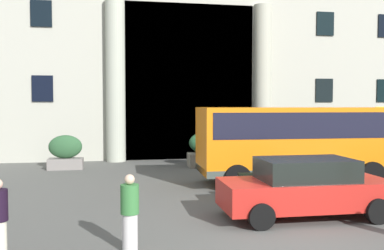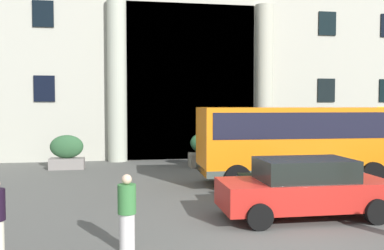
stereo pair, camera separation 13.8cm
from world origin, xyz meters
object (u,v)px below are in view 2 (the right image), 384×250
at_px(hedge_planter_entrance_right, 206,150).
at_px(hedge_planter_far_west, 287,150).
at_px(hedge_planter_east, 369,147).
at_px(pedestrian_child_trailing, 127,213).
at_px(orange_minibus, 294,138).
at_px(scooter_by_planter, 251,185).
at_px(white_taxi_kerbside, 304,188).
at_px(bus_stop_sign, 381,132).
at_px(hedge_planter_far_east, 67,153).

height_order(hedge_planter_entrance_right, hedge_planter_far_west, hedge_planter_entrance_right).
relative_size(hedge_planter_east, pedestrian_child_trailing, 1.16).
height_order(orange_minibus, scooter_by_planter, orange_minibus).
bearing_deg(white_taxi_kerbside, hedge_planter_entrance_right, 94.96).
bearing_deg(bus_stop_sign, hedge_planter_far_west, 125.62).
distance_m(bus_stop_sign, hedge_planter_east, 3.65).
relative_size(hedge_planter_far_east, scooter_by_planter, 0.75).
distance_m(bus_stop_sign, hedge_planter_far_east, 13.46).
bearing_deg(hedge_planter_east, bus_stop_sign, -115.24).
bearing_deg(pedestrian_child_trailing, hedge_planter_east, 178.02).
xyz_separation_m(bus_stop_sign, white_taxi_kerbside, (-6.05, -5.91, -0.95)).
xyz_separation_m(orange_minibus, hedge_planter_entrance_right, (-2.32, 4.62, -0.88)).
xyz_separation_m(hedge_planter_entrance_right, pedestrian_child_trailing, (-3.78, -10.77, -0.01)).
bearing_deg(hedge_planter_far_west, bus_stop_sign, -54.38).
bearing_deg(white_taxi_kerbside, hedge_planter_east, 50.85).
relative_size(bus_stop_sign, hedge_planter_east, 1.57).
bearing_deg(hedge_planter_far_east, scooter_by_planter, -50.00).
xyz_separation_m(bus_stop_sign, scooter_by_planter, (-6.79, -3.81, -1.25)).
relative_size(hedge_planter_east, white_taxi_kerbside, 0.41).
xyz_separation_m(bus_stop_sign, pedestrian_child_trailing, (-10.53, -7.63, -0.95)).
distance_m(hedge_planter_far_east, hedge_planter_far_west, 10.37).
distance_m(white_taxi_kerbside, scooter_by_planter, 2.25).
relative_size(white_taxi_kerbside, scooter_by_planter, 2.13).
bearing_deg(pedestrian_child_trailing, scooter_by_planter, -178.28).
xyz_separation_m(hedge_planter_entrance_right, hedge_planter_far_west, (4.16, 0.46, -0.11)).
xyz_separation_m(white_taxi_kerbside, pedestrian_child_trailing, (-4.48, -1.73, -0.01)).
distance_m(white_taxi_kerbside, pedestrian_child_trailing, 4.80).
bearing_deg(hedge_planter_far_west, hedge_planter_far_east, -179.60).
relative_size(hedge_planter_far_east, white_taxi_kerbside, 0.35).
bearing_deg(hedge_planter_far_west, hedge_planter_east, -5.76).
height_order(hedge_planter_far_west, pedestrian_child_trailing, pedestrian_child_trailing).
height_order(hedge_planter_far_west, scooter_by_planter, hedge_planter_far_west).
distance_m(hedge_planter_east, white_taxi_kerbside, 11.82).
bearing_deg(scooter_by_planter, white_taxi_kerbside, -64.70).
bearing_deg(orange_minibus, hedge_planter_far_east, 151.20).
bearing_deg(hedge_planter_entrance_right, white_taxi_kerbside, -85.60).
distance_m(hedge_planter_entrance_right, white_taxi_kerbside, 9.07).
xyz_separation_m(orange_minibus, hedge_planter_east, (5.93, 4.67, -0.90)).
height_order(orange_minibus, hedge_planter_far_east, orange_minibus).
bearing_deg(scooter_by_planter, bus_stop_sign, 35.11).
distance_m(hedge_planter_east, pedestrian_child_trailing, 16.18).
relative_size(orange_minibus, white_taxi_kerbside, 1.60).
relative_size(hedge_planter_far_west, scooter_by_planter, 0.76).
distance_m(bus_stop_sign, white_taxi_kerbside, 8.51).
bearing_deg(white_taxi_kerbside, scooter_by_planter, 110.03).
distance_m(hedge_planter_entrance_right, scooter_by_planter, 6.95).
height_order(hedge_planter_east, white_taxi_kerbside, hedge_planter_east).
height_order(hedge_planter_far_east, hedge_planter_far_west, hedge_planter_far_east).
bearing_deg(orange_minibus, scooter_by_planter, -133.79).
bearing_deg(hedge_planter_far_east, bus_stop_sign, -15.25).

